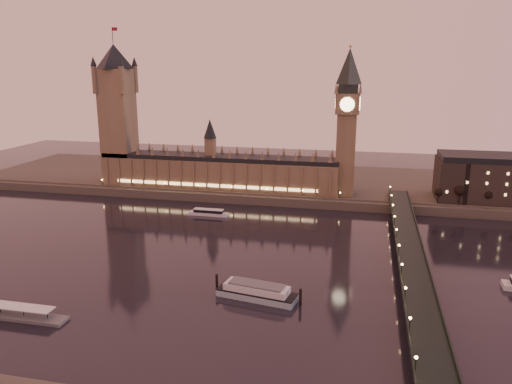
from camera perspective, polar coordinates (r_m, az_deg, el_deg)
ground at (r=260.73m, az=-3.53°, el=-7.49°), size 700.00×700.00×0.00m
far_embankment at (r=409.94m, az=6.95°, el=0.98°), size 560.00×130.00×6.00m
palace_of_westminster at (r=377.12m, az=-4.34°, el=2.79°), size 180.00×26.62×52.00m
victoria_tower at (r=401.66m, az=-15.57°, el=9.37°), size 31.68×31.68×118.00m
big_ben at (r=355.04m, az=10.40°, el=8.78°), size 17.68×17.68×104.00m
westminster_bridge at (r=250.50m, az=17.21°, el=-7.71°), size 13.20×260.00×15.30m
bare_tree_0 at (r=353.96m, az=19.87°, el=0.05°), size 5.78×5.78×11.76m
bare_tree_1 at (r=356.51m, az=22.50°, el=-0.09°), size 5.78×5.78×11.76m
bare_tree_2 at (r=359.79m, az=25.09°, el=-0.23°), size 5.78×5.78×11.76m
cruise_boat_a at (r=332.16m, az=-5.45°, el=-2.35°), size 26.45×5.83×4.23m
moored_barge at (r=216.40m, az=0.09°, el=-11.31°), size 39.18×15.20×7.28m
pontoon_pier at (r=223.99m, az=-25.92°, el=-12.44°), size 44.07×7.35×11.75m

